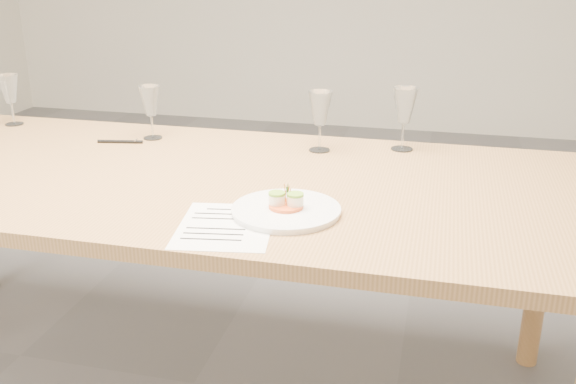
% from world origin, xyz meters
% --- Properties ---
extents(ground, '(7.00, 7.00, 0.00)m').
position_xyz_m(ground, '(0.00, 0.00, 0.00)').
color(ground, slate).
rests_on(ground, ground).
extents(dining_table, '(2.40, 1.00, 0.75)m').
position_xyz_m(dining_table, '(0.00, 0.00, 0.68)').
color(dining_table, '#B3834E').
rests_on(dining_table, ground).
extents(dinner_plate, '(0.27, 0.27, 0.07)m').
position_xyz_m(dinner_plate, '(0.38, -0.23, 0.76)').
color(dinner_plate, white).
rests_on(dinner_plate, dining_table).
extents(recipe_sheet, '(0.26, 0.31, 0.00)m').
position_xyz_m(recipe_sheet, '(0.26, -0.34, 0.75)').
color(recipe_sheet, white).
rests_on(recipe_sheet, dining_table).
extents(ballpoint_pen, '(0.16, 0.04, 0.01)m').
position_xyz_m(ballpoint_pen, '(-0.32, 0.24, 0.76)').
color(ballpoint_pen, black).
rests_on(ballpoint_pen, dining_table).
extents(wine_glass_0, '(0.08, 0.08, 0.19)m').
position_xyz_m(wine_glass_0, '(-0.83, 0.38, 0.88)').
color(wine_glass_0, white).
rests_on(wine_glass_0, dining_table).
extents(wine_glass_1, '(0.07, 0.07, 0.19)m').
position_xyz_m(wine_glass_1, '(-0.24, 0.33, 0.88)').
color(wine_glass_1, white).
rests_on(wine_glass_1, dining_table).
extents(wine_glass_2, '(0.08, 0.08, 0.20)m').
position_xyz_m(wine_glass_2, '(0.35, 0.32, 0.89)').
color(wine_glass_2, white).
rests_on(wine_glass_2, dining_table).
extents(wine_glass_3, '(0.08, 0.08, 0.21)m').
position_xyz_m(wine_glass_3, '(0.62, 0.40, 0.89)').
color(wine_glass_3, white).
rests_on(wine_glass_3, dining_table).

